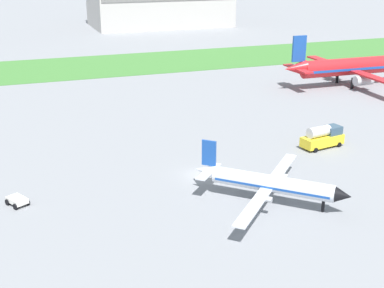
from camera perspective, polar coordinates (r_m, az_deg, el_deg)
name	(u,v)px	position (r m, az deg, el deg)	size (l,w,h in m)	color
ground_plane	(201,175)	(67.96, 0.94, -3.36)	(600.00, 600.00, 0.00)	gray
grass_taxiway_strip	(97,66)	(136.45, -10.09, 8.22)	(360.00, 28.00, 0.08)	#3D7533
airplane_parked_jet_far	(350,67)	(118.28, 16.54, 7.91)	(30.76, 31.40, 11.11)	red
airplane_foreground_turboprop	(269,183)	(60.63, 8.25, -4.15)	(15.50, 16.30, 6.34)	silver
fuel_truck_near_gate	(323,137)	(79.42, 13.82, 0.75)	(6.83, 3.55, 3.29)	yellow
baggage_cart_by_runway	(17,200)	(63.10, -18.17, -5.75)	(2.67, 2.93, 0.90)	white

